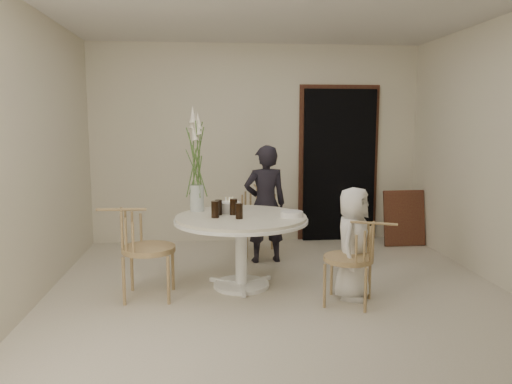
{
  "coord_description": "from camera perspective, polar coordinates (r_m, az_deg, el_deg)",
  "views": [
    {
      "loc": [
        -0.67,
        -4.61,
        1.66
      ],
      "look_at": [
        -0.2,
        0.3,
        0.96
      ],
      "focal_mm": 35.0,
      "sensor_mm": 36.0,
      "label": 1
    }
  ],
  "objects": [
    {
      "name": "ground",
      "position": [
        4.94,
        2.66,
        -11.56
      ],
      "size": [
        4.5,
        4.5,
        0.0
      ],
      "primitive_type": "plane",
      "color": "beige",
      "rests_on": "ground"
    },
    {
      "name": "room_shell",
      "position": [
        4.66,
        2.79,
        7.58
      ],
      "size": [
        4.5,
        4.5,
        4.5
      ],
      "color": "silver",
      "rests_on": "ground"
    },
    {
      "name": "doorway",
      "position": [
        7.06,
        9.45,
        3.0
      ],
      "size": [
        1.0,
        0.1,
        2.1
      ],
      "primitive_type": "cube",
      "color": "black",
      "rests_on": "ground"
    },
    {
      "name": "door_trim",
      "position": [
        7.1,
        9.38,
        3.51
      ],
      "size": [
        1.12,
        0.03,
        2.22
      ],
      "primitive_type": "cube",
      "color": "brown",
      "rests_on": "ground"
    },
    {
      "name": "table",
      "position": [
        4.98,
        -1.71,
        -4.03
      ],
      "size": [
        1.33,
        1.33,
        0.73
      ],
      "color": "white",
      "rests_on": "ground"
    },
    {
      "name": "picture_frame",
      "position": [
        7.01,
        16.58,
        -2.87
      ],
      "size": [
        0.56,
        0.18,
        0.74
      ],
      "primitive_type": "cube",
      "rotation": [
        -0.17,
        0.0,
        0.02
      ],
      "color": "brown",
      "rests_on": "ground"
    },
    {
      "name": "chair_far",
      "position": [
        6.36,
        0.27,
        -2.05
      ],
      "size": [
        0.49,
        0.52,
        0.84
      ],
      "rotation": [
        0.0,
        0.0,
        0.06
      ],
      "color": "tan",
      "rests_on": "ground"
    },
    {
      "name": "chair_right",
      "position": [
        4.62,
        11.88,
        -6.57
      ],
      "size": [
        0.57,
        0.55,
        0.78
      ],
      "rotation": [
        0.0,
        0.0,
        -1.99
      ],
      "color": "tan",
      "rests_on": "ground"
    },
    {
      "name": "chair_left",
      "position": [
        4.82,
        -13.65,
        -5.3
      ],
      "size": [
        0.54,
        0.5,
        0.87
      ],
      "rotation": [
        0.0,
        0.0,
        1.54
      ],
      "color": "tan",
      "rests_on": "ground"
    },
    {
      "name": "girl",
      "position": [
        5.88,
        1.06,
        -1.39
      ],
      "size": [
        0.54,
        0.39,
        1.39
      ],
      "primitive_type": "imported",
      "rotation": [
        0.0,
        0.0,
        3.26
      ],
      "color": "black",
      "rests_on": "ground"
    },
    {
      "name": "boy",
      "position": [
        4.78,
        11.03,
        -5.77
      ],
      "size": [
        0.56,
        0.62,
        1.06
      ],
      "primitive_type": "imported",
      "rotation": [
        0.0,
        0.0,
        1.01
      ],
      "color": "white",
      "rests_on": "ground"
    },
    {
      "name": "birthday_cake",
      "position": [
        5.14,
        -3.06,
        -1.75
      ],
      "size": [
        0.22,
        0.22,
        0.16
      ],
      "rotation": [
        0.0,
        0.0,
        -0.28
      ],
      "color": "white",
      "rests_on": "table"
    },
    {
      "name": "cola_tumbler_a",
      "position": [
        4.86,
        -4.7,
        -2.0
      ],
      "size": [
        0.09,
        0.09,
        0.16
      ],
      "primitive_type": "cylinder",
      "rotation": [
        0.0,
        0.0,
        0.15
      ],
      "color": "black",
      "rests_on": "table"
    },
    {
      "name": "cola_tumbler_b",
      "position": [
        4.8,
        -1.94,
        -2.19
      ],
      "size": [
        0.09,
        0.09,
        0.15
      ],
      "primitive_type": "cylinder",
      "rotation": [
        0.0,
        0.0,
        0.41
      ],
      "color": "black",
      "rests_on": "table"
    },
    {
      "name": "cola_tumbler_c",
      "position": [
        5.01,
        -4.31,
        -1.76
      ],
      "size": [
        0.09,
        0.09,
        0.15
      ],
      "primitive_type": "cylinder",
      "rotation": [
        0.0,
        0.0,
        -0.38
      ],
      "color": "black",
      "rests_on": "table"
    },
    {
      "name": "cola_tumbler_d",
      "position": [
        5.0,
        -2.6,
        -1.7
      ],
      "size": [
        0.08,
        0.08,
        0.16
      ],
      "primitive_type": "cylinder",
      "rotation": [
        0.0,
        0.0,
        0.12
      ],
      "color": "black",
      "rests_on": "table"
    },
    {
      "name": "plate_stack",
      "position": [
        4.91,
        4.11,
        -2.53
      ],
      "size": [
        0.28,
        0.28,
        0.06
      ],
      "primitive_type": "cylinder",
      "rotation": [
        0.0,
        0.0,
        -0.3
      ],
      "color": "white",
      "rests_on": "table"
    },
    {
      "name": "flower_vase",
      "position": [
        5.2,
        -6.84,
        3.44
      ],
      "size": [
        0.15,
        0.15,
        1.09
      ],
      "rotation": [
        0.0,
        0.0,
        0.13
      ],
      "color": "silver",
      "rests_on": "table"
    }
  ]
}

